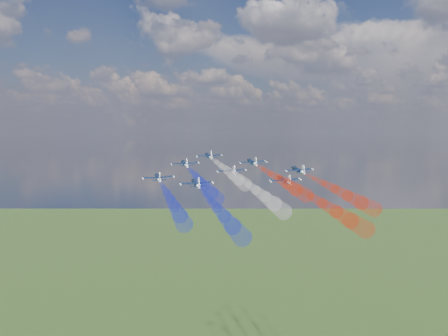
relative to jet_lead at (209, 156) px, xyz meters
The scene contains 16 objects.
jet_lead is the anchor object (origin of this frame).
trail_lead 25.86m from the jet_lead, 37.96° to the right, with size 3.96×41.23×3.96m, color white, non-canonical shape.
jet_inner_left 16.84m from the jet_lead, 79.12° to the right, with size 9.50×11.87×3.17m, color black, non-canonical shape.
trail_inner_left 40.14m from the jet_lead, 54.03° to the right, with size 3.96×41.23×3.96m, color #1A27DE, non-canonical shape.
jet_inner_right 18.12m from the jet_lead, ahead, with size 9.50×11.87×3.17m, color black, non-canonical shape.
trail_inner_right 41.08m from the jet_lead, 20.48° to the right, with size 3.96×41.23×3.96m, color red, non-canonical shape.
jet_outer_left 35.09m from the jet_lead, 76.46° to the right, with size 9.50×11.87×3.17m, color black, non-canonical shape.
trail_outer_left 57.68m from the jet_lead, 60.21° to the right, with size 3.96×41.23×3.96m, color #1A27DE, non-canonical shape.
jet_center_third 25.99m from the jet_lead, 35.02° to the right, with size 9.50×11.87×3.17m, color black, non-canonical shape.
trail_center_third 51.83m from the jet_lead, 36.49° to the right, with size 3.96×41.23×3.96m, color white, non-canonical shape.
jet_outer_right 35.69m from the jet_lead, ahead, with size 9.50×11.87×3.17m, color black, non-canonical shape.
trail_outer_right 57.65m from the jet_lead, 13.53° to the right, with size 3.96×41.23×3.96m, color red, non-canonical shape.
jet_rear_left 41.91m from the jet_lead, 55.52° to the right, with size 9.50×11.87×3.17m, color black, non-canonical shape.
trail_rear_left 67.04m from the jet_lead, 48.83° to the right, with size 3.96×41.23×3.96m, color #1A27DE, non-canonical shape.
jet_rear_right 42.58m from the jet_lead, 19.15° to the right, with size 9.50×11.87×3.17m, color black, non-canonical shape.
trail_rear_right 67.59m from the jet_lead, 26.24° to the right, with size 3.96×41.23×3.96m, color red, non-canonical shape.
Camera 1 is at (102.24, -118.87, 152.06)m, focal length 39.80 mm.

